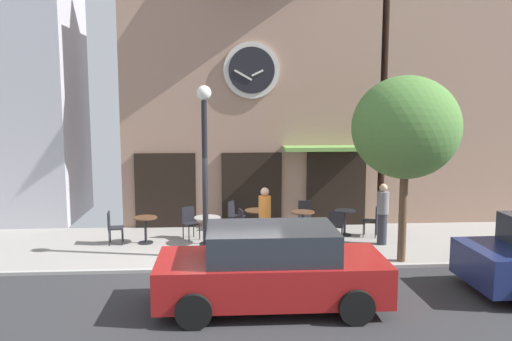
{
  "coord_description": "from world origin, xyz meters",
  "views": [
    {
      "loc": [
        -0.16,
        -11.81,
        3.94
      ],
      "look_at": [
        0.72,
        2.2,
        2.04
      ],
      "focal_mm": 37.26,
      "sensor_mm": 36.0,
      "label": 1
    }
  ],
  "objects_px": {
    "cafe_table_center_right": "(207,225)",
    "cafe_table_near_door": "(145,225)",
    "cafe_chair_under_awning": "(238,223)",
    "cafe_chair_by_entrance": "(305,213)",
    "parked_car_red": "(271,268)",
    "cafe_chair_corner": "(113,225)",
    "street_lamp": "(205,172)",
    "cafe_table_rightmost": "(303,220)",
    "pedestrian_grey": "(383,213)",
    "cafe_chair_right_end": "(234,229)",
    "pedestrian_orange": "(265,218)",
    "cafe_chair_near_lamp": "(234,214)",
    "cafe_table_center": "(258,217)",
    "cafe_table_near_curb": "(345,219)",
    "cafe_chair_left_end": "(373,218)",
    "cafe_chair_mid_row": "(336,224)",
    "cafe_chair_near_tree": "(190,220)",
    "street_tree": "(406,128)"
  },
  "relations": [
    {
      "from": "cafe_chair_mid_row",
      "to": "cafe_chair_right_end",
      "type": "bearing_deg",
      "value": -170.97
    },
    {
      "from": "cafe_table_rightmost",
      "to": "cafe_chair_corner",
      "type": "distance_m",
      "value": 5.28
    },
    {
      "from": "cafe_chair_under_awning",
      "to": "pedestrian_orange",
      "type": "height_order",
      "value": "pedestrian_orange"
    },
    {
      "from": "pedestrian_orange",
      "to": "cafe_chair_near_lamp",
      "type": "bearing_deg",
      "value": 109.34
    },
    {
      "from": "cafe_chair_right_end",
      "to": "cafe_chair_near_tree",
      "type": "bearing_deg",
      "value": 138.16
    },
    {
      "from": "pedestrian_grey",
      "to": "cafe_chair_right_end",
      "type": "bearing_deg",
      "value": -177.35
    },
    {
      "from": "cafe_chair_near_lamp",
      "to": "pedestrian_orange",
      "type": "bearing_deg",
      "value": -70.66
    },
    {
      "from": "pedestrian_grey",
      "to": "pedestrian_orange",
      "type": "xyz_separation_m",
      "value": [
        -3.24,
        -0.42,
        0.0
      ]
    },
    {
      "from": "cafe_chair_near_tree",
      "to": "cafe_chair_right_end",
      "type": "relative_size",
      "value": 1.0
    },
    {
      "from": "cafe_chair_near_tree",
      "to": "cafe_table_center",
      "type": "bearing_deg",
      "value": 9.07
    },
    {
      "from": "cafe_chair_left_end",
      "to": "cafe_chair_corner",
      "type": "bearing_deg",
      "value": -177.2
    },
    {
      "from": "cafe_chair_corner",
      "to": "pedestrian_orange",
      "type": "height_order",
      "value": "pedestrian_orange"
    },
    {
      "from": "cafe_chair_near_tree",
      "to": "cafe_chair_near_lamp",
      "type": "bearing_deg",
      "value": 32.88
    },
    {
      "from": "cafe_chair_right_end",
      "to": "cafe_chair_corner",
      "type": "bearing_deg",
      "value": 168.85
    },
    {
      "from": "cafe_table_near_curb",
      "to": "cafe_chair_corner",
      "type": "distance_m",
      "value": 6.54
    },
    {
      "from": "cafe_chair_mid_row",
      "to": "cafe_chair_near_tree",
      "type": "bearing_deg",
      "value": 170.9
    },
    {
      "from": "cafe_table_near_curb",
      "to": "cafe_chair_by_entrance",
      "type": "bearing_deg",
      "value": 148.99
    },
    {
      "from": "cafe_table_center_right",
      "to": "cafe_table_near_door",
      "type": "bearing_deg",
      "value": 173.75
    },
    {
      "from": "cafe_chair_right_end",
      "to": "cafe_chair_left_end",
      "type": "bearing_deg",
      "value": 14.02
    },
    {
      "from": "cafe_chair_corner",
      "to": "cafe_chair_left_end",
      "type": "relative_size",
      "value": 1.0
    },
    {
      "from": "cafe_chair_under_awning",
      "to": "cafe_chair_by_entrance",
      "type": "distance_m",
      "value": 2.32
    },
    {
      "from": "cafe_chair_under_awning",
      "to": "parked_car_red",
      "type": "distance_m",
      "value": 4.75
    },
    {
      "from": "cafe_table_near_door",
      "to": "cafe_table_center",
      "type": "bearing_deg",
      "value": 12.92
    },
    {
      "from": "cafe_table_center_right",
      "to": "cafe_chair_corner",
      "type": "xyz_separation_m",
      "value": [
        -2.58,
        0.14,
        -0.0
      ]
    },
    {
      "from": "cafe_table_rightmost",
      "to": "pedestrian_orange",
      "type": "distance_m",
      "value": 1.72
    },
    {
      "from": "cafe_table_center_right",
      "to": "cafe_table_center",
      "type": "xyz_separation_m",
      "value": [
        1.44,
        0.9,
        0.01
      ]
    },
    {
      "from": "cafe_table_near_door",
      "to": "pedestrian_grey",
      "type": "distance_m",
      "value": 6.48
    },
    {
      "from": "cafe_chair_under_awning",
      "to": "cafe_chair_mid_row",
      "type": "bearing_deg",
      "value": -5.56
    },
    {
      "from": "cafe_chair_near_tree",
      "to": "cafe_table_near_curb",
      "type": "bearing_deg",
      "value": 0.94
    },
    {
      "from": "pedestrian_orange",
      "to": "parked_car_red",
      "type": "height_order",
      "value": "pedestrian_orange"
    },
    {
      "from": "cafe_table_center_right",
      "to": "cafe_table_near_curb",
      "type": "distance_m",
      "value": 4.0
    },
    {
      "from": "street_lamp",
      "to": "cafe_table_rightmost",
      "type": "distance_m",
      "value": 3.58
    },
    {
      "from": "street_tree",
      "to": "cafe_chair_near_lamp",
      "type": "relative_size",
      "value": 4.99
    },
    {
      "from": "cafe_table_center_right",
      "to": "cafe_chair_left_end",
      "type": "xyz_separation_m",
      "value": [
        4.73,
        0.5,
        -0.0
      ]
    },
    {
      "from": "cafe_table_near_curb",
      "to": "cafe_chair_mid_row",
      "type": "distance_m",
      "value": 0.83
    },
    {
      "from": "cafe_chair_corner",
      "to": "cafe_chair_by_entrance",
      "type": "height_order",
      "value": "same"
    },
    {
      "from": "cafe_table_center_right",
      "to": "cafe_chair_by_entrance",
      "type": "xyz_separation_m",
      "value": [
        2.87,
        1.31,
        -0.0
      ]
    },
    {
      "from": "street_tree",
      "to": "parked_car_red",
      "type": "height_order",
      "value": "street_tree"
    },
    {
      "from": "cafe_table_center",
      "to": "cafe_chair_corner",
      "type": "xyz_separation_m",
      "value": [
        -4.01,
        -0.76,
        -0.01
      ]
    },
    {
      "from": "street_tree",
      "to": "cafe_chair_near_tree",
      "type": "xyz_separation_m",
      "value": [
        -5.29,
        2.43,
        -2.72
      ]
    },
    {
      "from": "cafe_chair_mid_row",
      "to": "pedestrian_orange",
      "type": "distance_m",
      "value": 2.16
    },
    {
      "from": "cafe_chair_right_end",
      "to": "pedestrian_orange",
      "type": "height_order",
      "value": "pedestrian_orange"
    },
    {
      "from": "street_lamp",
      "to": "cafe_chair_corner",
      "type": "relative_size",
      "value": 4.73
    },
    {
      "from": "parked_car_red",
      "to": "cafe_chair_corner",
      "type": "bearing_deg",
      "value": 130.04
    },
    {
      "from": "street_lamp",
      "to": "cafe_table_center",
      "type": "distance_m",
      "value": 3.04
    },
    {
      "from": "cafe_table_near_curb",
      "to": "cafe_chair_by_entrance",
      "type": "distance_m",
      "value": 1.26
    },
    {
      "from": "cafe_chair_under_awning",
      "to": "cafe_chair_near_lamp",
      "type": "height_order",
      "value": "same"
    },
    {
      "from": "parked_car_red",
      "to": "street_lamp",
      "type": "bearing_deg",
      "value": 112.17
    },
    {
      "from": "street_lamp",
      "to": "cafe_table_near_door",
      "type": "relative_size",
      "value": 5.83
    },
    {
      "from": "cafe_table_center_right",
      "to": "pedestrian_orange",
      "type": "distance_m",
      "value": 1.71
    }
  ]
}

